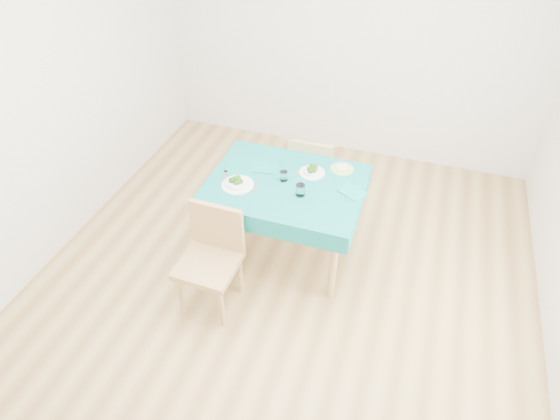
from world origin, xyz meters
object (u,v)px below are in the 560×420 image
(chair_far, at_px, (314,166))
(side_plate, at_px, (342,169))
(chair_near, at_px, (207,256))
(bowl_near, at_px, (237,182))
(table, at_px, (285,219))
(bowl_far, at_px, (312,170))

(chair_far, bearing_deg, side_plate, 131.57)
(chair_near, distance_m, chair_far, 1.44)
(chair_near, distance_m, bowl_near, 0.63)
(table, height_order, bowl_near, bowl_near)
(chair_near, distance_m, bowl_far, 1.08)
(chair_far, xyz_separation_m, bowl_far, (0.10, -0.47, 0.29))
(chair_near, xyz_separation_m, bowl_near, (0.02, 0.57, 0.27))
(chair_near, relative_size, bowl_far, 5.06)
(chair_far, xyz_separation_m, side_plate, (0.32, -0.34, 0.26))
(bowl_near, relative_size, bowl_far, 1.21)
(chair_near, bearing_deg, chair_far, 74.09)
(chair_far, relative_size, bowl_near, 3.95)
(bowl_far, bearing_deg, chair_far, 102.03)
(side_plate, bearing_deg, table, -140.21)
(chair_far, bearing_deg, bowl_near, 61.96)
(chair_far, height_order, bowl_far, chair_far)
(bowl_far, distance_m, side_plate, 0.25)
(chair_far, distance_m, bowl_far, 0.56)
(bowl_near, bearing_deg, chair_far, 63.39)
(table, bearing_deg, chair_far, 84.52)
(bowl_far, height_order, side_plate, bowl_far)
(bowl_near, xyz_separation_m, bowl_far, (0.51, 0.34, -0.01))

